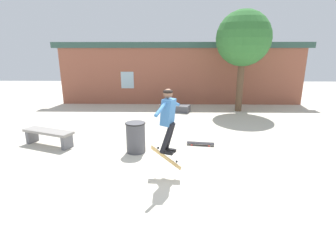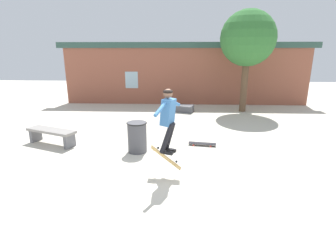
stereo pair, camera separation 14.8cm
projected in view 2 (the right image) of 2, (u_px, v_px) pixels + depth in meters
ground_plane at (190, 175)px, 6.35m from camera, size 40.00×40.00×0.00m
building_backdrop at (186, 72)px, 14.39m from camera, size 13.98×0.52×4.53m
tree_right at (248, 39)px, 12.05m from camera, size 2.56×2.56×4.73m
park_bench at (51, 133)px, 8.35m from camera, size 1.76×1.06×0.49m
skate_ledge at (179, 108)px, 12.89m from camera, size 1.54×0.94×0.35m
trash_bin at (137, 137)px, 7.69m from camera, size 0.60×0.60×0.91m
skater at (168, 115)px, 5.94m from camera, size 0.56×1.20×1.51m
skateboard_flipping at (166, 158)px, 6.16m from camera, size 0.73×0.47×0.57m
skateboard_resting at (202, 143)px, 8.30m from camera, size 0.88×0.31×0.08m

